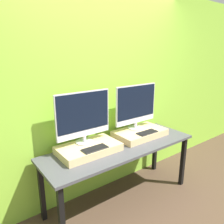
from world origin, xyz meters
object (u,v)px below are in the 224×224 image
Objects in this scene: monitor_left at (84,116)px; keyboard_left at (95,149)px; keyboard_right at (147,132)px; monitor_right at (136,106)px.

monitor_left is 2.33× the size of keyboard_left.
keyboard_left is at bearing 180.00° from keyboard_right.
keyboard_left is 0.77m from keyboard_right.
monitor_right is 0.37m from keyboard_right.
keyboard_left is at bearing -164.40° from monitor_right.
monitor_left reaches higher than keyboard_right.
monitor_right reaches higher than keyboard_left.
monitor_right is at bearing 90.00° from keyboard_right.
keyboard_right is at bearing -90.00° from monitor_right.
keyboard_left is (-0.00, -0.22, -0.30)m from monitor_left.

